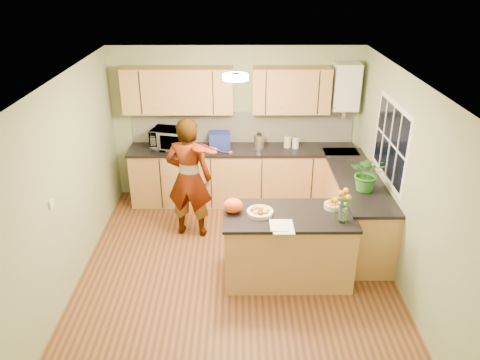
{
  "coord_description": "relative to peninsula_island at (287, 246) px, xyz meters",
  "views": [
    {
      "loc": [
        0.02,
        -5.04,
        3.68
      ],
      "look_at": [
        0.05,
        0.5,
        1.06
      ],
      "focal_mm": 35.0,
      "sensor_mm": 36.0,
      "label": 1
    }
  ],
  "objects": [
    {
      "name": "floor",
      "position": [
        -0.64,
        0.14,
        -0.46
      ],
      "size": [
        4.5,
        4.5,
        0.0
      ],
      "primitive_type": "plane",
      "color": "#512F17",
      "rests_on": "ground"
    },
    {
      "name": "ceiling",
      "position": [
        -0.64,
        0.14,
        2.04
      ],
      "size": [
        4.0,
        4.5,
        0.02
      ],
      "primitive_type": "cube",
      "color": "white",
      "rests_on": "wall_back"
    },
    {
      "name": "wall_back",
      "position": [
        -0.64,
        2.39,
        0.79
      ],
      "size": [
        4.0,
        0.02,
        2.5
      ],
      "primitive_type": "cube",
      "color": "#93A676",
      "rests_on": "floor"
    },
    {
      "name": "wall_front",
      "position": [
        -0.64,
        -2.11,
        0.79
      ],
      "size": [
        4.0,
        0.02,
        2.5
      ],
      "primitive_type": "cube",
      "color": "#93A676",
      "rests_on": "floor"
    },
    {
      "name": "wall_left",
      "position": [
        -2.64,
        0.14,
        0.79
      ],
      "size": [
        0.02,
        4.5,
        2.5
      ],
      "primitive_type": "cube",
      "color": "#93A676",
      "rests_on": "floor"
    },
    {
      "name": "wall_right",
      "position": [
        1.36,
        0.14,
        0.79
      ],
      "size": [
        0.02,
        4.5,
        2.5
      ],
      "primitive_type": "cube",
      "color": "#93A676",
      "rests_on": "floor"
    },
    {
      "name": "back_counter",
      "position": [
        -0.54,
        2.09,
        0.02
      ],
      "size": [
        3.64,
        0.62,
        0.94
      ],
      "color": "tan",
      "rests_on": "floor"
    },
    {
      "name": "right_counter",
      "position": [
        1.06,
        0.99,
        0.02
      ],
      "size": [
        0.62,
        2.24,
        0.94
      ],
      "color": "tan",
      "rests_on": "floor"
    },
    {
      "name": "splashback",
      "position": [
        -0.54,
        2.38,
        0.74
      ],
      "size": [
        3.6,
        0.02,
        0.52
      ],
      "primitive_type": "cube",
      "color": "white",
      "rests_on": "back_counter"
    },
    {
      "name": "upper_cabinets",
      "position": [
        -0.81,
        2.22,
        1.39
      ],
      "size": [
        3.2,
        0.34,
        0.7
      ],
      "color": "tan",
      "rests_on": "wall_back"
    },
    {
      "name": "boiler",
      "position": [
        1.06,
        2.23,
        1.44
      ],
      "size": [
        0.4,
        0.3,
        0.86
      ],
      "color": "white",
      "rests_on": "wall_back"
    },
    {
      "name": "window_right",
      "position": [
        1.35,
        0.74,
        1.09
      ],
      "size": [
        0.01,
        1.3,
        1.05
      ],
      "color": "white",
      "rests_on": "wall_right"
    },
    {
      "name": "light_switch",
      "position": [
        -2.62,
        -0.46,
        0.84
      ],
      "size": [
        0.02,
        0.09,
        0.09
      ],
      "primitive_type": "cube",
      "color": "white",
      "rests_on": "wall_left"
    },
    {
      "name": "ceiling_lamp",
      "position": [
        -0.64,
        0.44,
        2.01
      ],
      "size": [
        0.3,
        0.3,
        0.07
      ],
      "color": "#FFEABF",
      "rests_on": "ceiling"
    },
    {
      "name": "peninsula_island",
      "position": [
        0.0,
        0.0,
        0.0
      ],
      "size": [
        1.59,
        0.81,
        0.91
      ],
      "color": "tan",
      "rests_on": "floor"
    },
    {
      "name": "fruit_dish",
      "position": [
        -0.35,
        -0.0,
        0.5
      ],
      "size": [
        0.32,
        0.32,
        0.11
      ],
      "color": "beige",
      "rests_on": "peninsula_island"
    },
    {
      "name": "orange_bowl",
      "position": [
        0.55,
        0.15,
        0.51
      ],
      "size": [
        0.21,
        0.21,
        0.12
      ],
      "color": "beige",
      "rests_on": "peninsula_island"
    },
    {
      "name": "flower_vase",
      "position": [
        0.6,
        -0.18,
        0.76
      ],
      "size": [
        0.25,
        0.25,
        0.46
      ],
      "rotation": [
        0.0,
        0.0,
        0.22
      ],
      "color": "silver",
      "rests_on": "peninsula_island"
    },
    {
      "name": "orange_bag",
      "position": [
        -0.67,
        0.05,
        0.54
      ],
      "size": [
        0.25,
        0.22,
        0.18
      ],
      "primitive_type": "ellipsoid",
      "rotation": [
        0.0,
        0.0,
        0.06
      ],
      "color": "#FF4F15",
      "rests_on": "peninsula_island"
    },
    {
      "name": "papers",
      "position": [
        -0.1,
        -0.3,
        0.46
      ],
      "size": [
        0.24,
        0.33,
        0.01
      ],
      "primitive_type": "cube",
      "color": "white",
      "rests_on": "peninsula_island"
    },
    {
      "name": "violinist",
      "position": [
        -1.3,
        1.06,
        0.43
      ],
      "size": [
        0.71,
        0.52,
        1.78
      ],
      "primitive_type": "imported",
      "rotation": [
        0.0,
        0.0,
        2.98
      ],
      "color": "#DFAF88",
      "rests_on": "floor"
    },
    {
      "name": "violin",
      "position": [
        -1.1,
        0.84,
        0.97
      ],
      "size": [
        0.71,
        0.61,
        0.18
      ],
      "primitive_type": null,
      "rotation": [
        0.17,
        0.0,
        -0.61
      ],
      "color": "#531105",
      "rests_on": "violinist"
    },
    {
      "name": "microwave",
      "position": [
        -1.67,
        2.08,
        0.65
      ],
      "size": [
        0.67,
        0.53,
        0.33
      ],
      "primitive_type": "imported",
      "rotation": [
        0.0,
        0.0,
        -0.24
      ],
      "color": "white",
      "rests_on": "back_counter"
    },
    {
      "name": "blue_box",
      "position": [
        -0.91,
        2.1,
        0.62
      ],
      "size": [
        0.34,
        0.26,
        0.26
      ],
      "primitive_type": "cube",
      "rotation": [
        0.0,
        0.0,
        0.05
      ],
      "color": "navy",
      "rests_on": "back_counter"
    },
    {
      "name": "kettle",
      "position": [
        -0.28,
        2.08,
        0.61
      ],
      "size": [
        0.17,
        0.17,
        0.31
      ],
      "rotation": [
        0.0,
        0.0,
        0.27
      ],
      "color": "silver",
      "rests_on": "back_counter"
    },
    {
      "name": "jar_cream",
      "position": [
        0.18,
        2.14,
        0.57
      ],
      "size": [
        0.11,
        0.11,
        0.17
      ],
      "primitive_type": "cylinder",
      "rotation": [
        0.0,
        0.0,
        -0.02
      ],
      "color": "beige",
      "rests_on": "back_counter"
    },
    {
      "name": "jar_white",
      "position": [
        0.31,
        2.1,
        0.56
      ],
      "size": [
        0.12,
        0.12,
        0.16
      ],
      "primitive_type": "cylinder",
      "rotation": [
        0.0,
        0.0,
        -0.2
      ],
      "color": "white",
      "rests_on": "back_counter"
    },
    {
      "name": "potted_plant",
      "position": [
        1.06,
        0.57,
        0.73
      ],
      "size": [
        0.54,
        0.5,
        0.49
      ],
      "primitive_type": "imported",
      "rotation": [
        0.0,
        0.0,
        -0.3
      ],
      "color": "#2B7627",
      "rests_on": "right_counter"
    }
  ]
}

